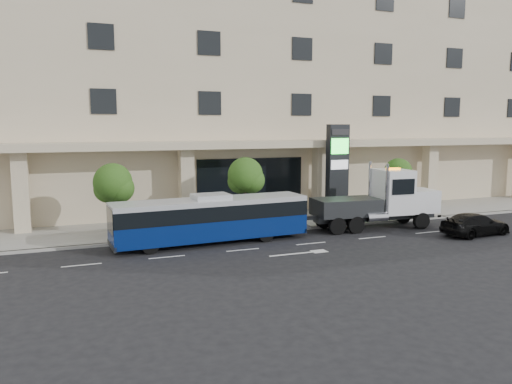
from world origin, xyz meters
The scene contains 11 objects.
ground centered at (0.00, 0.00, 0.00)m, with size 120.00×120.00×0.00m, color black.
sidewalk centered at (0.00, 5.00, 0.07)m, with size 120.00×6.00×0.15m, color gray.
curb centered at (0.00, 2.00, 0.07)m, with size 120.00×0.30×0.15m, color gray.
convention_center centered at (0.00, 15.42, 9.97)m, with size 60.00×17.60×20.00m.
tree_left centered at (-9.97, 3.59, 3.11)m, with size 2.27×2.20×4.22m.
tree_mid centered at (-1.97, 3.59, 3.26)m, with size 2.28×2.20×4.38m.
tree_right centered at (9.53, 3.59, 3.04)m, with size 2.10×2.00×4.04m.
city_bus centered at (-5.11, 0.57, 1.40)m, with size 10.98×2.89×2.75m.
tow_truck centered at (6.07, 0.69, 1.72)m, with size 9.24×2.88×4.19m.
black_sedan centered at (10.09, -3.12, 0.66)m, with size 1.85×4.56×1.32m, color black.
signage_pylon centered at (5.31, 4.85, 3.40)m, with size 1.64×0.71×6.41m.
Camera 1 is at (-12.54, -25.54, 6.47)m, focal length 35.00 mm.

